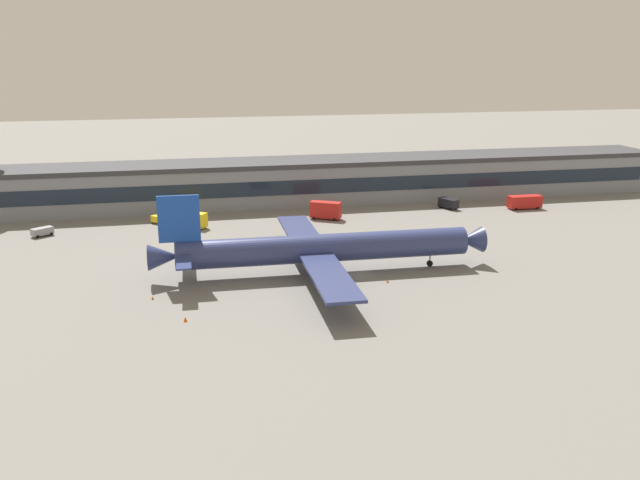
{
  "coord_description": "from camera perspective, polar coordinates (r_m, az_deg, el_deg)",
  "views": [
    {
      "loc": [
        -30.42,
        -110.3,
        38.3
      ],
      "look_at": [
        -5.52,
        5.36,
        5.0
      ],
      "focal_mm": 37.79,
      "sensor_mm": 36.0,
      "label": 1
    }
  ],
  "objects": [
    {
      "name": "ground_plane",
      "position": [
        120.66,
        3.11,
        -2.81
      ],
      "size": [
        600.0,
        600.0,
        0.0
      ],
      "primitive_type": "plane",
      "color": "slate"
    },
    {
      "name": "terminal_building",
      "position": [
        175.95,
        -1.99,
        5.01
      ],
      "size": [
        199.43,
        15.98,
        11.23
      ],
      "color": "gray",
      "rests_on": "ground_plane"
    },
    {
      "name": "airliner",
      "position": [
        119.09,
        -0.04,
        -0.72
      ],
      "size": [
        60.39,
        51.96,
        15.15
      ],
      "color": "navy",
      "rests_on": "ground_plane"
    },
    {
      "name": "fuel_truck",
      "position": [
        176.77,
        16.99,
        3.14
      ],
      "size": [
        8.41,
        2.84,
        3.35
      ],
      "color": "red",
      "rests_on": "ground_plane"
    },
    {
      "name": "baggage_tug",
      "position": [
        159.95,
        -13.45,
        1.83
      ],
      "size": [
        3.95,
        3.97,
        1.85
      ],
      "color": "yellow",
      "rests_on": "ground_plane"
    },
    {
      "name": "follow_me_car",
      "position": [
        155.91,
        -22.44,
        0.7
      ],
      "size": [
        4.67,
        4.13,
        1.85
      ],
      "color": "gray",
      "rests_on": "ground_plane"
    },
    {
      "name": "crew_van",
      "position": [
        172.4,
        10.84,
        3.1
      ],
      "size": [
        4.2,
        5.64,
        2.55
      ],
      "color": "black",
      "rests_on": "ground_plane"
    },
    {
      "name": "stair_truck",
      "position": [
        153.22,
        -10.7,
        1.73
      ],
      "size": [
        6.31,
        5.35,
        3.55
      ],
      "color": "yellow",
      "rests_on": "ground_plane"
    },
    {
      "name": "catering_truck",
      "position": [
        158.44,
        0.53,
        2.58
      ],
      "size": [
        7.54,
        5.84,
        4.15
      ],
      "color": "red",
      "rests_on": "ground_plane"
    },
    {
      "name": "traffic_cone_0",
      "position": [
        111.14,
        -13.99,
        -4.78
      ],
      "size": [
        0.44,
        0.44,
        0.55
      ],
      "primitive_type": "cone",
      "color": "#F2590C",
      "rests_on": "ground_plane"
    },
    {
      "name": "traffic_cone_1",
      "position": [
        108.68,
        0.88,
        -4.76
      ],
      "size": [
        0.45,
        0.45,
        0.57
      ],
      "primitive_type": "cone",
      "color": "#F2590C",
      "rests_on": "ground_plane"
    },
    {
      "name": "traffic_cone_2",
      "position": [
        101.32,
        -11.33,
        -6.59
      ],
      "size": [
        0.6,
        0.6,
        0.75
      ],
      "primitive_type": "cone",
      "color": "#F2590C",
      "rests_on": "ground_plane"
    },
    {
      "name": "traffic_cone_3",
      "position": [
        116.15,
        5.74,
        -3.46
      ],
      "size": [
        0.48,
        0.48,
        0.6
      ],
      "primitive_type": "cone",
      "color": "#F2590C",
      "rests_on": "ground_plane"
    }
  ]
}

